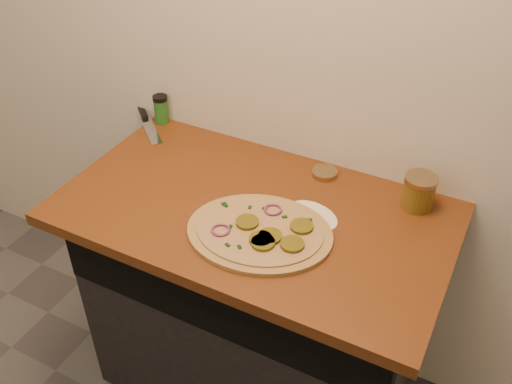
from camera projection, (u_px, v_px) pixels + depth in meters
The scene contains 8 objects.
cabinet at pixel (258, 305), 2.05m from camera, with size 1.10×0.60×0.86m, color black.
countertop at pixel (254, 212), 1.76m from camera, with size 1.20×0.70×0.04m, color brown.
pizza at pixel (260, 232), 1.64m from camera, with size 0.49×0.49×0.03m.
chefs_knife at pixel (146, 120), 2.16m from camera, with size 0.25×0.22×0.02m.
mason_jar_lid at pixel (325, 173), 1.88m from camera, with size 0.08×0.08×0.02m, color tan.
salsa_jar at pixel (419, 192), 1.72m from camera, with size 0.10×0.10×0.11m.
spice_shaker at pixel (161, 109), 2.13m from camera, with size 0.05×0.05×0.11m.
flour_spill at pixel (312, 215), 1.71m from camera, with size 0.17×0.17×0.00m, color silver.
Camera 1 is at (0.63, 0.21, 1.99)m, focal length 40.00 mm.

